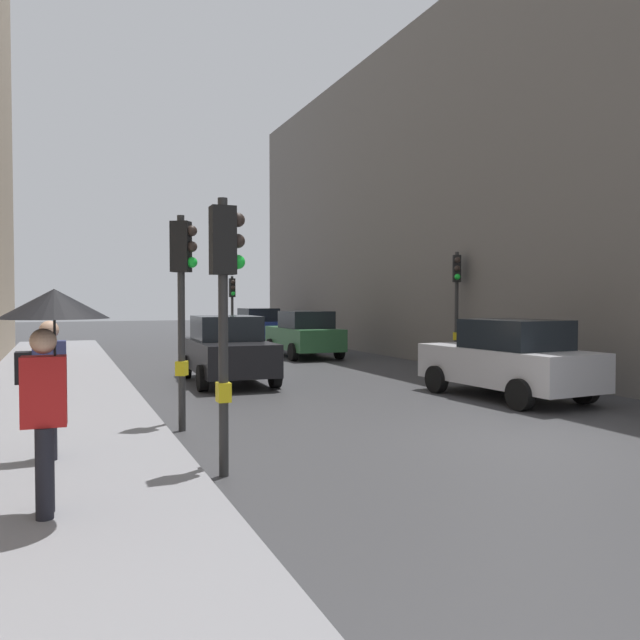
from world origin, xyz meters
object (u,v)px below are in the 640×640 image
object	(u,v)px
traffic_light_near_right	(183,283)
car_dark_suv	(227,349)
car_green_estate	(304,334)
pedestrian_with_grey_backpack	(46,381)
traffic_light_far_median	(232,299)
car_blue_van	(257,326)
car_silver_hatchback	(508,359)
traffic_light_near_left	(225,285)
pedestrian_with_umbrella	(51,338)
traffic_light_mid_street	(457,289)

from	to	relation	value
traffic_light_near_right	car_dark_suv	size ratio (longest dim) A/B	0.84
car_green_estate	pedestrian_with_grey_backpack	bearing A→B (deg)	-122.36
traffic_light_near_right	traffic_light_far_median	xyz separation A→B (m)	(5.24, 17.26, -0.24)
traffic_light_far_median	car_blue_van	world-z (taller)	traffic_light_far_median
pedestrian_with_grey_backpack	car_blue_van	bearing A→B (deg)	67.02
traffic_light_near_right	pedestrian_with_grey_backpack	size ratio (longest dim) A/B	2.03
traffic_light_near_right	pedestrian_with_grey_backpack	world-z (taller)	traffic_light_near_right
car_green_estate	pedestrian_with_grey_backpack	xyz separation A→B (m)	(-8.76, -13.83, 0.29)
car_silver_hatchback	car_dark_suv	bearing A→B (deg)	135.59
traffic_light_near_left	pedestrian_with_umbrella	xyz separation A→B (m)	(-1.97, -1.24, -0.54)
pedestrian_with_umbrella	pedestrian_with_grey_backpack	xyz separation A→B (m)	(-0.10, 2.33, -0.68)
traffic_light_near_right	traffic_light_mid_street	bearing A→B (deg)	32.53
pedestrian_with_umbrella	pedestrian_with_grey_backpack	size ratio (longest dim) A/B	1.21
pedestrian_with_umbrella	traffic_light_far_median	bearing A→B (deg)	71.43
car_dark_suv	pedestrian_with_umbrella	distance (m)	10.85
traffic_light_far_median	pedestrian_with_grey_backpack	distance (m)	20.49
car_blue_van	pedestrian_with_grey_backpack	size ratio (longest dim) A/B	2.39
car_green_estate	car_blue_van	bearing A→B (deg)	86.22
traffic_light_mid_street	car_blue_van	bearing A→B (deg)	99.43
traffic_light_far_median	car_silver_hatchback	bearing A→B (deg)	-82.86
car_silver_hatchback	traffic_light_far_median	bearing A→B (deg)	97.14
traffic_light_far_median	car_dark_suv	xyz separation A→B (m)	(-3.06, -11.46, -1.36)
traffic_light_far_median	pedestrian_with_umbrella	bearing A→B (deg)	-108.57
traffic_light_mid_street	traffic_light_far_median	bearing A→B (deg)	111.11
traffic_light_near_left	car_blue_van	distance (m)	24.17
car_dark_suv	traffic_light_near_right	bearing A→B (deg)	-110.65
traffic_light_far_median	traffic_light_near_left	bearing A→B (deg)	-104.53
traffic_light_near_right	traffic_light_far_median	bearing A→B (deg)	73.11
traffic_light_mid_street	car_silver_hatchback	world-z (taller)	traffic_light_mid_street
traffic_light_far_median	car_blue_van	xyz separation A→B (m)	(1.99, 2.81, -1.36)
traffic_light_near_left	pedestrian_with_umbrella	size ratio (longest dim) A/B	1.61
car_silver_hatchback	car_dark_suv	size ratio (longest dim) A/B	1.01
pedestrian_with_grey_backpack	car_green_estate	bearing A→B (deg)	57.64
car_green_estate	car_dark_suv	distance (m)	7.66
traffic_light_far_median	car_blue_van	bearing A→B (deg)	54.67
traffic_light_near_left	traffic_light_near_right	size ratio (longest dim) A/B	0.96
traffic_light_near_left	traffic_light_near_right	world-z (taller)	traffic_light_near_right
traffic_light_near_left	car_dark_suv	world-z (taller)	traffic_light_near_left
traffic_light_near_right	traffic_light_far_median	distance (m)	18.04
traffic_light_near_left	pedestrian_with_umbrella	distance (m)	2.39
traffic_light_near_left	car_dark_suv	size ratio (longest dim) A/B	0.81
traffic_light_far_median	pedestrian_with_grey_backpack	xyz separation A→B (m)	(-7.31, -19.11, -1.08)
traffic_light_far_median	pedestrian_with_umbrella	world-z (taller)	traffic_light_far_median
traffic_light_near_left	car_green_estate	size ratio (longest dim) A/B	0.82
car_silver_hatchback	pedestrian_with_umbrella	distance (m)	10.56
car_green_estate	pedestrian_with_grey_backpack	distance (m)	16.38
traffic_light_near_left	traffic_light_far_median	xyz separation A→B (m)	(5.24, 20.20, -0.14)
car_blue_van	car_dark_suv	xyz separation A→B (m)	(-5.05, -14.27, 0.00)
traffic_light_mid_street	car_dark_suv	world-z (taller)	traffic_light_mid_street
traffic_light_mid_street	car_green_estate	bearing A→B (deg)	115.87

